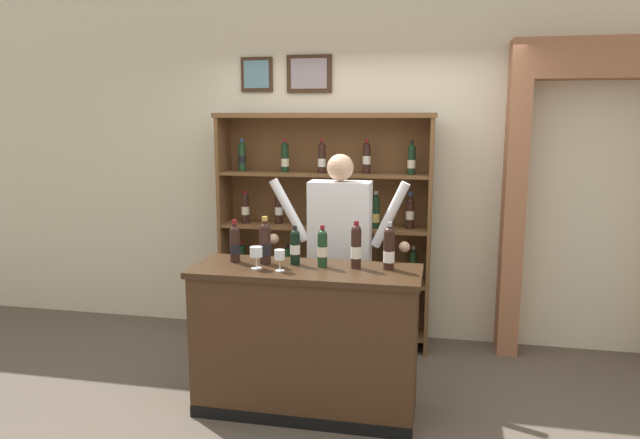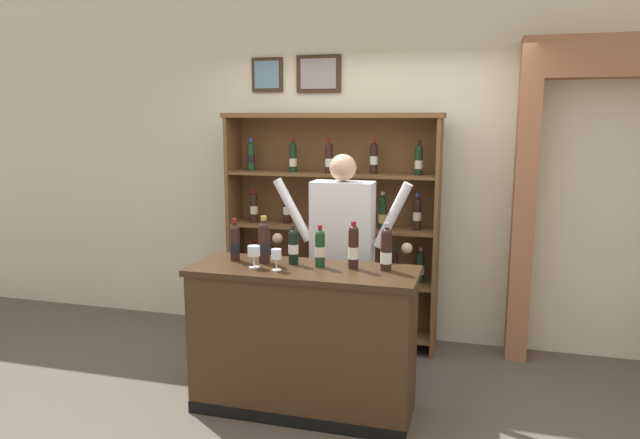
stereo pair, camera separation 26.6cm
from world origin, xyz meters
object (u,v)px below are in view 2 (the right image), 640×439
(tasting_bottle_grappa, at_px, (293,246))
(wine_glass_center, at_px, (254,252))
(shopkeeper, at_px, (342,240))
(tasting_bottle_chianti, at_px, (235,242))
(tasting_bottle_super_tuscan, at_px, (264,242))
(tasting_bottle_brunello, at_px, (386,249))
(wine_glass_spare, at_px, (276,255))
(tasting_counter, at_px, (303,340))
(tasting_bottle_riserva, at_px, (320,247))
(tasting_bottle_bianco, at_px, (353,246))
(wine_shelf, at_px, (332,224))

(tasting_bottle_grappa, bearing_deg, wine_glass_center, -144.38)
(shopkeeper, relative_size, tasting_bottle_chianti, 5.83)
(tasting_bottle_super_tuscan, bearing_deg, tasting_bottle_grappa, 5.44)
(tasting_bottle_brunello, bearing_deg, wine_glass_spare, -164.51)
(tasting_counter, xyz_separation_m, shopkeeper, (0.12, 0.61, 0.56))
(tasting_bottle_super_tuscan, bearing_deg, shopkeeper, 52.56)
(tasting_bottle_riserva, bearing_deg, tasting_bottle_bianco, 4.20)
(tasting_bottle_super_tuscan, distance_m, tasting_bottle_bianco, 0.61)
(tasting_bottle_grappa, height_order, tasting_bottle_bianco, tasting_bottle_bianco)
(tasting_bottle_super_tuscan, bearing_deg, tasting_counter, -12.84)
(wine_glass_spare, bearing_deg, tasting_bottle_super_tuscan, 131.28)
(tasting_counter, distance_m, wine_glass_spare, 0.62)
(tasting_counter, height_order, wine_glass_center, wine_glass_center)
(shopkeeper, xyz_separation_m, tasting_bottle_chianti, (-0.63, -0.53, 0.06))
(wine_shelf, bearing_deg, tasting_bottle_bianco, -69.49)
(shopkeeper, bearing_deg, tasting_counter, -101.14)
(shopkeeper, height_order, wine_glass_center, shopkeeper)
(tasting_bottle_brunello, bearing_deg, tasting_bottle_bianco, -177.62)
(wine_shelf, distance_m, shopkeeper, 0.69)
(shopkeeper, relative_size, wine_glass_center, 11.63)
(shopkeeper, relative_size, tasting_bottle_bianco, 5.45)
(tasting_bottle_grappa, bearing_deg, tasting_bottle_super_tuscan, -174.56)
(wine_shelf, relative_size, tasting_bottle_super_tuscan, 6.20)
(tasting_counter, relative_size, tasting_bottle_chianti, 5.16)
(shopkeeper, height_order, tasting_bottle_grappa, shopkeeper)
(tasting_bottle_super_tuscan, distance_m, wine_glass_spare, 0.23)
(wine_glass_center, bearing_deg, tasting_bottle_grappa, 35.62)
(tasting_bottle_super_tuscan, bearing_deg, tasting_bottle_riserva, -0.62)
(tasting_bottle_brunello, distance_m, wine_glass_spare, 0.71)
(wine_glass_spare, bearing_deg, tasting_bottle_riserva, 33.60)
(wine_shelf, height_order, tasting_bottle_bianco, wine_shelf)
(tasting_bottle_super_tuscan, distance_m, tasting_bottle_brunello, 0.83)
(tasting_bottle_chianti, xyz_separation_m, wine_glass_spare, (0.36, -0.17, -0.03))
(tasting_bottle_brunello, xyz_separation_m, wine_glass_spare, (-0.68, -0.19, -0.04))
(tasting_bottle_riserva, relative_size, wine_glass_center, 1.91)
(wine_shelf, height_order, tasting_bottle_brunello, wine_shelf)
(wine_shelf, relative_size, tasting_bottle_bianco, 6.41)
(wine_glass_center, bearing_deg, tasting_bottle_riserva, 18.08)
(tasting_counter, bearing_deg, tasting_bottle_brunello, 9.39)
(wine_shelf, xyz_separation_m, wine_glass_spare, (-0.03, -1.36, 0.04))
(tasting_bottle_brunello, bearing_deg, tasting_bottle_super_tuscan, -178.56)
(shopkeeper, relative_size, tasting_bottle_riserva, 6.09)
(tasting_bottle_brunello, xyz_separation_m, wine_glass_center, (-0.85, -0.16, -0.03))
(shopkeeper, height_order, wine_glass_spare, shopkeeper)
(tasting_bottle_super_tuscan, relative_size, wine_glass_spare, 2.29)
(tasting_counter, height_order, tasting_bottle_grappa, tasting_bottle_grappa)
(tasting_bottle_bianco, relative_size, wine_glass_spare, 2.22)
(wine_glass_center, xyz_separation_m, wine_glass_spare, (0.17, -0.03, -0.01))
(tasting_bottle_super_tuscan, height_order, tasting_bottle_riserva, tasting_bottle_super_tuscan)
(tasting_bottle_riserva, bearing_deg, tasting_bottle_grappa, 173.00)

